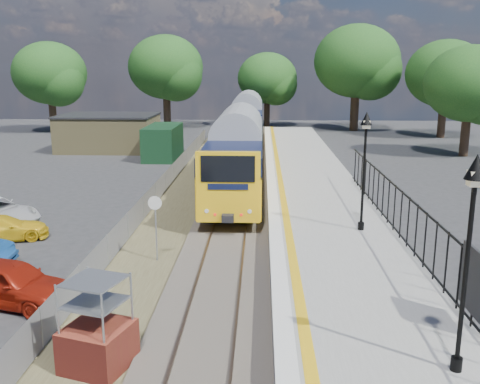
# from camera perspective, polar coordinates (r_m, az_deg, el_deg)

# --- Properties ---
(ground) EXTENTS (120.00, 120.00, 0.00)m
(ground) POSITION_cam_1_polar(r_m,az_deg,el_deg) (15.98, -2.93, -13.26)
(ground) COLOR #2D2D30
(ground) RESTS_ON ground
(track_bed) EXTENTS (5.90, 80.00, 0.29)m
(track_bed) POSITION_cam_1_polar(r_m,az_deg,el_deg) (25.00, -2.01, -3.16)
(track_bed) COLOR #473F38
(track_bed) RESTS_ON ground
(platform) EXTENTS (5.00, 70.00, 0.90)m
(platform) POSITION_cam_1_polar(r_m,az_deg,el_deg) (23.40, 9.18, -3.55)
(platform) COLOR gray
(platform) RESTS_ON ground
(platform_edge) EXTENTS (0.90, 70.00, 0.01)m
(platform_edge) POSITION_cam_1_polar(r_m,az_deg,el_deg) (23.11, 4.13, -2.45)
(platform_edge) COLOR silver
(platform_edge) RESTS_ON platform
(victorian_lamp_south) EXTENTS (0.44, 0.44, 4.60)m
(victorian_lamp_south) POSITION_cam_1_polar(r_m,az_deg,el_deg) (11.40, 23.48, -2.22)
(victorian_lamp_south) COLOR black
(victorian_lamp_south) RESTS_ON platform
(victorian_lamp_north) EXTENTS (0.44, 0.44, 4.60)m
(victorian_lamp_north) POSITION_cam_1_polar(r_m,az_deg,el_deg) (20.82, 13.22, 5.05)
(victorian_lamp_north) COLOR black
(victorian_lamp_north) RESTS_ON platform
(palisade_fence) EXTENTS (0.12, 26.00, 2.00)m
(palisade_fence) POSITION_cam_1_polar(r_m,az_deg,el_deg) (18.06, 18.91, -4.55)
(palisade_fence) COLOR black
(palisade_fence) RESTS_ON platform
(wire_fence) EXTENTS (0.06, 52.00, 1.20)m
(wire_fence) POSITION_cam_1_polar(r_m,az_deg,el_deg) (27.61, -9.39, -0.66)
(wire_fence) COLOR #999EA3
(wire_fence) RESTS_ON ground
(outbuilding) EXTENTS (10.80, 10.10, 3.12)m
(outbuilding) POSITION_cam_1_polar(r_m,az_deg,el_deg) (47.42, -12.78, 6.06)
(outbuilding) COLOR #8E8150
(outbuilding) RESTS_ON ground
(tree_line) EXTENTS (56.80, 43.80, 11.88)m
(tree_line) POSITION_cam_1_polar(r_m,az_deg,el_deg) (56.25, 2.40, 12.63)
(tree_line) COLOR #332319
(tree_line) RESTS_ON ground
(train) EXTENTS (2.82, 40.83, 3.51)m
(train) POSITION_cam_1_polar(r_m,az_deg,el_deg) (42.32, 0.45, 6.68)
(train) COLOR yellow
(train) RESTS_ON ground
(brick_plinth) EXTENTS (1.80, 1.80, 2.32)m
(brick_plinth) POSITION_cam_1_polar(r_m,az_deg,el_deg) (13.52, -15.02, -13.64)
(brick_plinth) COLOR maroon
(brick_plinth) RESTS_ON ground
(speed_sign) EXTENTS (0.51, 0.10, 2.54)m
(speed_sign) POSITION_cam_1_polar(r_m,az_deg,el_deg) (19.90, -9.00, -2.77)
(speed_sign) COLOR #999EA3
(speed_sign) RESTS_ON ground
(car_red) EXTENTS (4.35, 2.68, 1.38)m
(car_red) POSITION_cam_1_polar(r_m,az_deg,el_deg) (17.99, -23.31, -8.86)
(car_red) COLOR #A01F0E
(car_red) RESTS_ON ground
(car_yellow) EXTENTS (3.95, 2.74, 1.06)m
(car_yellow) POSITION_cam_1_polar(r_m,az_deg,el_deg) (24.54, -24.02, -3.56)
(car_yellow) COLOR yellow
(car_yellow) RESTS_ON ground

